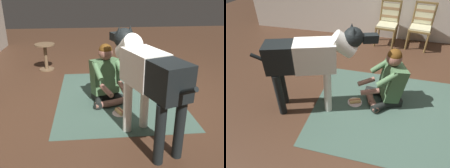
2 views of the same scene
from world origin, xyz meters
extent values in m
plane|color=#42291C|center=(0.00, 0.00, 0.00)|extent=(13.55, 13.55, 0.00)
cube|color=#3B5347|center=(0.10, 0.19, 0.00)|extent=(2.27, 1.87, 0.01)
cylinder|color=brown|center=(0.02, 2.29, 0.21)|extent=(0.04, 0.04, 0.42)
cylinder|color=brown|center=(-0.39, 2.35, 0.21)|extent=(0.04, 0.04, 0.42)
cylinder|color=brown|center=(0.08, 2.71, 0.21)|extent=(0.04, 0.04, 0.42)
cylinder|color=brown|center=(-0.34, 2.76, 0.21)|extent=(0.04, 0.04, 0.42)
cube|color=brown|center=(-0.16, 2.53, 0.44)|extent=(0.52, 0.52, 0.04)
cube|color=beige|center=(-0.16, 2.53, 0.48)|extent=(0.48, 0.48, 0.04)
cylinder|color=brown|center=(0.08, 2.71, 0.72)|extent=(0.04, 0.04, 0.52)
cylinder|color=brown|center=(-0.34, 2.76, 0.72)|extent=(0.04, 0.04, 0.52)
cube|color=brown|center=(-0.13, 2.73, 0.96)|extent=(0.46, 0.11, 0.04)
cube|color=beige|center=(-0.13, 2.73, 0.71)|extent=(0.38, 0.10, 0.40)
cube|color=#936D49|center=(-0.13, 2.73, 0.80)|extent=(0.39, 0.11, 0.06)
cube|color=#936D49|center=(-0.13, 2.73, 0.62)|extent=(0.39, 0.11, 0.06)
cylinder|color=brown|center=(0.74, 2.28, 0.21)|extent=(0.04, 0.04, 0.42)
cylinder|color=brown|center=(0.33, 2.36, 0.21)|extent=(0.04, 0.04, 0.42)
cylinder|color=brown|center=(0.81, 2.69, 0.21)|extent=(0.04, 0.04, 0.42)
cylinder|color=brown|center=(0.40, 2.77, 0.21)|extent=(0.04, 0.04, 0.42)
cube|color=brown|center=(0.57, 2.53, 0.44)|extent=(0.54, 0.54, 0.04)
cube|color=beige|center=(0.57, 2.53, 0.48)|extent=(0.49, 0.49, 0.04)
cylinder|color=brown|center=(0.81, 2.69, 0.72)|extent=(0.04, 0.04, 0.52)
cylinder|color=brown|center=(0.40, 2.77, 0.72)|extent=(0.04, 0.04, 0.52)
cube|color=brown|center=(0.61, 2.73, 0.96)|extent=(0.46, 0.13, 0.04)
cube|color=beige|center=(0.61, 2.73, 0.71)|extent=(0.38, 0.12, 0.40)
cube|color=#936D49|center=(0.61, 2.73, 0.80)|extent=(0.39, 0.13, 0.06)
cube|color=#936D49|center=(0.61, 2.73, 0.62)|extent=(0.39, 0.13, 0.06)
cube|color=black|center=(0.06, 0.41, 0.06)|extent=(0.34, 0.40, 0.12)
cylinder|color=black|center=(-0.04, 0.21, 0.07)|extent=(0.36, 0.36, 0.11)
cylinder|color=#8A594B|center=(-0.20, 0.23, 0.06)|extent=(0.23, 0.37, 0.09)
cylinder|color=black|center=(-0.14, 0.50, 0.07)|extent=(0.41, 0.15, 0.11)
cylinder|color=#8A594B|center=(-0.26, 0.39, 0.06)|extent=(0.19, 0.37, 0.09)
cube|color=#466A43|center=(0.03, 0.40, 0.38)|extent=(0.41, 0.47, 0.54)
cylinder|color=#466A43|center=(-0.05, 0.19, 0.53)|extent=(0.30, 0.17, 0.24)
cylinder|color=#8A594B|center=(-0.25, 0.17, 0.30)|extent=(0.28, 0.12, 0.12)
cylinder|color=#466A43|center=(-0.16, 0.52, 0.53)|extent=(0.30, 0.17, 0.24)
cylinder|color=#8A594B|center=(-0.34, 0.40, 0.30)|extent=(0.27, 0.19, 0.12)
sphere|color=#8A594B|center=(0.00, 0.39, 0.75)|extent=(0.21, 0.21, 0.21)
sphere|color=#543210|center=(0.00, 0.39, 0.78)|extent=(0.19, 0.19, 0.19)
cylinder|color=white|center=(-0.89, 0.19, 0.32)|extent=(0.10, 0.10, 0.65)
cylinder|color=white|center=(-0.81, -0.03, 0.32)|extent=(0.10, 0.10, 0.65)
cylinder|color=black|center=(-1.50, -0.02, 0.32)|extent=(0.10, 0.10, 0.65)
cylinder|color=black|center=(-1.43, -0.24, 0.32)|extent=(0.10, 0.10, 0.65)
cube|color=white|center=(-0.98, 0.04, 0.84)|extent=(0.60, 0.49, 0.38)
cube|color=black|center=(-1.35, -0.09, 0.84)|extent=(0.53, 0.45, 0.36)
cylinder|color=white|center=(-0.64, 0.16, 0.98)|extent=(0.43, 0.35, 0.36)
sphere|color=black|center=(-0.53, 0.20, 1.06)|extent=(0.25, 0.25, 0.25)
cube|color=black|center=(-0.33, 0.27, 1.04)|extent=(0.21, 0.17, 0.10)
cone|color=black|center=(-0.57, 0.27, 1.16)|extent=(0.11, 0.11, 0.11)
cone|color=black|center=(-0.52, 0.12, 1.16)|extent=(0.11, 0.11, 0.11)
cylinder|color=black|center=(-1.58, -0.17, 0.80)|extent=(0.33, 0.16, 0.22)
cylinder|color=silver|center=(-0.46, 0.22, 0.01)|extent=(0.22, 0.22, 0.01)
cylinder|color=tan|center=(-0.46, 0.20, 0.04)|extent=(0.17, 0.11, 0.05)
cylinder|color=tan|center=(-0.47, 0.24, 0.04)|extent=(0.17, 0.11, 0.05)
cylinder|color=#974535|center=(-0.46, 0.22, 0.04)|extent=(0.18, 0.10, 0.04)
camera|label=1|loc=(-3.50, 0.62, 1.68)|focal=40.19mm
camera|label=2|loc=(-0.16, -1.98, 1.97)|focal=30.58mm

